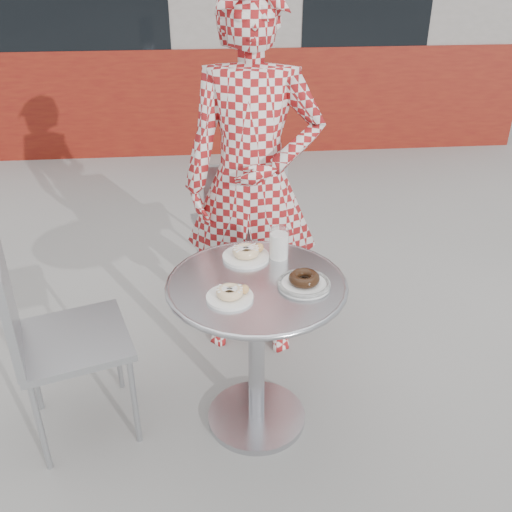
{
  "coord_description": "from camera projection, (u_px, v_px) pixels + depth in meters",
  "views": [
    {
      "loc": [
        -0.16,
        -1.91,
        1.86
      ],
      "look_at": [
        0.03,
        0.03,
        0.78
      ],
      "focal_mm": 40.0,
      "sensor_mm": 36.0,
      "label": 1
    }
  ],
  "objects": [
    {
      "name": "ground",
      "position": [
        251.0,
        411.0,
        2.57
      ],
      "size": [
        60.0,
        60.0,
        0.0
      ],
      "primitive_type": "plane",
      "color": "#9F9C97",
      "rests_on": "ground"
    },
    {
      "name": "bistro_table",
      "position": [
        257.0,
        319.0,
        2.27
      ],
      "size": [
        0.71,
        0.71,
        0.71
      ],
      "rotation": [
        0.0,
        0.0,
        -0.19
      ],
      "color": "silver",
      "rests_on": "ground"
    },
    {
      "name": "chair_far",
      "position": [
        237.0,
        257.0,
        3.25
      ],
      "size": [
        0.51,
        0.51,
        0.91
      ],
      "rotation": [
        0.0,
        0.0,
        3.34
      ],
      "color": "#A6A9AE",
      "rests_on": "ground"
    },
    {
      "name": "chair_left",
      "position": [
        77.0,
        376.0,
        2.37
      ],
      "size": [
        0.54,
        0.54,
        0.9
      ],
      "rotation": [
        0.0,
        0.0,
        1.88
      ],
      "color": "#A6A9AE",
      "rests_on": "ground"
    },
    {
      "name": "seated_person",
      "position": [
        253.0,
        183.0,
        2.64
      ],
      "size": [
        0.71,
        0.53,
        1.76
      ],
      "primitive_type": "imported",
      "rotation": [
        0.0,
        0.0,
        -0.18
      ],
      "color": "maroon",
      "rests_on": "ground"
    },
    {
      "name": "plate_far",
      "position": [
        247.0,
        253.0,
        2.35
      ],
      "size": [
        0.19,
        0.19,
        0.05
      ],
      "rotation": [
        0.0,
        0.0,
        0.07
      ],
      "color": "white",
      "rests_on": "bistro_table"
    },
    {
      "name": "plate_near",
      "position": [
        231.0,
        294.0,
        2.08
      ],
      "size": [
        0.17,
        0.17,
        0.05
      ],
      "rotation": [
        0.0,
        0.0,
        -0.13
      ],
      "color": "white",
      "rests_on": "bistro_table"
    },
    {
      "name": "plate_checker",
      "position": [
        304.0,
        282.0,
        2.16
      ],
      "size": [
        0.2,
        0.2,
        0.05
      ],
      "rotation": [
        0.0,
        0.0,
        0.34
      ],
      "color": "white",
      "rests_on": "bistro_table"
    },
    {
      "name": "milk_cup",
      "position": [
        279.0,
        244.0,
        2.33
      ],
      "size": [
        0.08,
        0.08,
        0.13
      ],
      "rotation": [
        0.0,
        0.0,
        0.15
      ],
      "color": "white",
      "rests_on": "bistro_table"
    }
  ]
}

